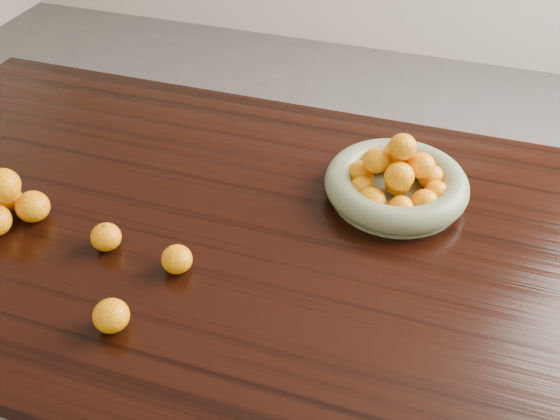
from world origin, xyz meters
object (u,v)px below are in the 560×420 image
(dining_table, at_px, (278,266))
(loose_orange_0, at_px, (106,237))
(fruit_bowl, at_px, (396,182))
(orange_pyramid, at_px, (8,202))

(dining_table, distance_m, loose_orange_0, 0.35)
(fruit_bowl, distance_m, orange_pyramid, 0.79)
(dining_table, xyz_separation_m, orange_pyramid, (-0.53, -0.13, 0.14))
(dining_table, height_order, fruit_bowl, fruit_bowl)
(loose_orange_0, bearing_deg, dining_table, 25.06)
(dining_table, bearing_deg, fruit_bowl, 43.71)
(orange_pyramid, bearing_deg, fruit_bowl, 23.63)
(orange_pyramid, distance_m, loose_orange_0, 0.23)
(loose_orange_0, bearing_deg, fruit_bowl, 33.53)
(dining_table, distance_m, orange_pyramid, 0.56)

